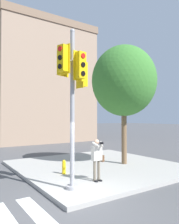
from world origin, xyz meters
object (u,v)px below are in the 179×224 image
at_px(person_photographer, 97,156).
at_px(fire_hydrant, 64,167).
at_px(street_tree, 124,81).
at_px(traffic_signal_pole, 72,83).

bearing_deg(person_photographer, fire_hydrant, 109.54).
bearing_deg(person_photographer, street_tree, 30.13).
bearing_deg(street_tree, person_photographer, -149.87).
bearing_deg(street_tree, traffic_signal_pole, -154.37).
bearing_deg(fire_hydrant, traffic_signal_pole, -109.81).
height_order(traffic_signal_pole, fire_hydrant, traffic_signal_pole).
distance_m(traffic_signal_pole, street_tree, 5.03).
xyz_separation_m(street_tree, fire_hydrant, (-3.75, -0.13, -4.22)).
relative_size(traffic_signal_pole, person_photographer, 3.46).
relative_size(person_photographer, fire_hydrant, 2.63).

